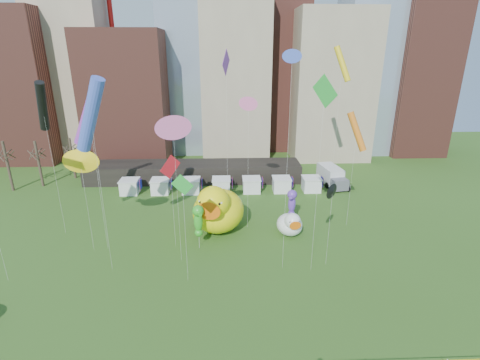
{
  "coord_description": "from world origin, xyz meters",
  "views": [
    {
      "loc": [
        1.95,
        -19.81,
        22.35
      ],
      "look_at": [
        3.04,
        8.68,
        12.0
      ],
      "focal_mm": 27.0,
      "sensor_mm": 36.0,
      "label": 1
    }
  ],
  "objects_px": {
    "seahorse_purple": "(292,201)",
    "small_duck": "(290,224)",
    "box_truck": "(332,176)",
    "seahorse_green": "(198,218)",
    "big_duck": "(217,209)"
  },
  "relations": [
    {
      "from": "seahorse_green",
      "to": "big_duck",
      "type": "bearing_deg",
      "value": 45.57
    },
    {
      "from": "box_truck",
      "to": "seahorse_purple",
      "type": "bearing_deg",
      "value": -132.6
    },
    {
      "from": "big_duck",
      "to": "small_duck",
      "type": "relative_size",
      "value": 2.09
    },
    {
      "from": "big_duck",
      "to": "seahorse_purple",
      "type": "relative_size",
      "value": 1.88
    },
    {
      "from": "small_duck",
      "to": "box_truck",
      "type": "xyz_separation_m",
      "value": [
        10.29,
        17.79,
        0.05
      ]
    },
    {
      "from": "seahorse_green",
      "to": "seahorse_purple",
      "type": "bearing_deg",
      "value": 7.3
    },
    {
      "from": "big_duck",
      "to": "small_duck",
      "type": "xyz_separation_m",
      "value": [
        9.19,
        -1.34,
        -1.61
      ]
    },
    {
      "from": "small_duck",
      "to": "seahorse_purple",
      "type": "relative_size",
      "value": 0.9
    },
    {
      "from": "seahorse_green",
      "to": "seahorse_purple",
      "type": "relative_size",
      "value": 1.09
    },
    {
      "from": "seahorse_green",
      "to": "box_truck",
      "type": "xyz_separation_m",
      "value": [
        21.61,
        20.6,
        -2.31
      ]
    },
    {
      "from": "small_duck",
      "to": "box_truck",
      "type": "height_order",
      "value": "small_duck"
    },
    {
      "from": "seahorse_purple",
      "to": "box_truck",
      "type": "xyz_separation_m",
      "value": [
        9.67,
        15.14,
        -1.94
      ]
    },
    {
      "from": "seahorse_purple",
      "to": "box_truck",
      "type": "height_order",
      "value": "seahorse_purple"
    },
    {
      "from": "seahorse_green",
      "to": "box_truck",
      "type": "relative_size",
      "value": 0.72
    },
    {
      "from": "seahorse_purple",
      "to": "small_duck",
      "type": "bearing_deg",
      "value": -82.4
    }
  ]
}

